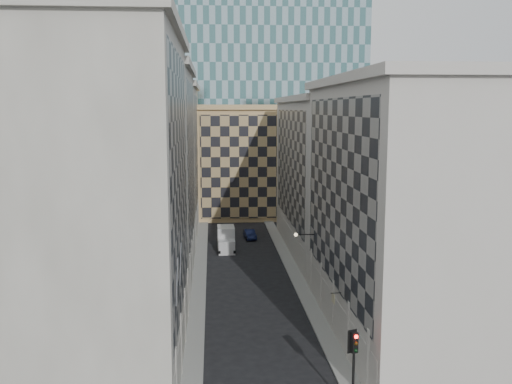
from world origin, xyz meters
TOP-DOWN VIEW (x-y plane):
  - sidewalk_west at (-5.25, 30.00)m, footprint 1.50×100.00m
  - sidewalk_east at (5.25, 30.00)m, footprint 1.50×100.00m
  - bldg_left_a at (-10.88, 11.00)m, footprint 10.80×22.80m
  - bldg_left_b at (-10.88, 33.00)m, footprint 10.80×22.80m
  - bldg_left_c at (-10.88, 55.00)m, footprint 10.80×22.80m
  - bldg_right_a at (10.88, 15.00)m, footprint 10.80×26.80m
  - bldg_right_b at (10.89, 42.00)m, footprint 10.80×28.80m
  - tan_block at (2.00, 67.90)m, footprint 16.80×14.80m
  - church_tower at (0.00, 82.00)m, footprint 7.20×7.20m
  - flagpoles_left at (-5.90, 6.00)m, footprint 0.10×6.33m
  - bracket_lamp at (4.38, 24.00)m, footprint 1.98×0.36m
  - traffic_light at (4.55, 2.57)m, footprint 0.62×0.62m
  - box_truck at (-2.03, 43.24)m, footprint 2.23×5.38m
  - dark_car at (1.45, 49.39)m, footprint 1.76×4.06m
  - shop_sign at (5.42, 12.37)m, footprint 0.84×0.73m

SIDE VIEW (x-z plane):
  - sidewalk_west at x=-5.25m, z-range 0.00..0.15m
  - sidewalk_east at x=5.25m, z-range 0.00..0.15m
  - dark_car at x=1.45m, z-range 0.00..1.30m
  - box_truck at x=-2.03m, z-range -0.19..2.75m
  - traffic_light at x=4.55m, z-range 1.24..6.25m
  - shop_sign at x=5.42m, z-range 3.43..4.24m
  - bracket_lamp at x=4.38m, z-range 6.02..6.38m
  - flagpoles_left at x=-5.90m, z-range 6.83..9.17m
  - tan_block at x=2.00m, z-range 0.04..18.84m
  - bldg_right_b at x=10.89m, z-range 0.00..19.70m
  - bldg_right_a at x=10.88m, z-range -0.03..20.67m
  - bldg_left_c at x=-10.88m, z-range -0.02..21.68m
  - bldg_left_b at x=-10.88m, z-range -0.03..22.67m
  - bldg_left_a at x=-10.88m, z-range -0.03..23.67m
  - church_tower at x=0.00m, z-range 1.20..52.70m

